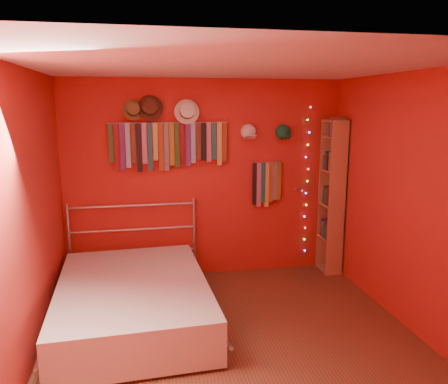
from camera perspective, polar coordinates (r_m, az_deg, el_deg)
ground at (r=4.32m, az=1.37°, el=-19.04°), size 3.50×3.50×0.00m
back_wall at (r=5.53m, az=-2.37°, el=1.62°), size 3.50×0.02×2.50m
right_wall at (r=4.54m, az=23.62°, el=-1.50°), size 0.02×3.50×2.50m
left_wall at (r=3.88m, az=-24.77°, el=-3.66°), size 0.02×3.50×2.50m
ceiling at (r=3.74m, az=1.55°, el=16.19°), size 3.50×3.50×0.02m
tie_rack at (r=5.35m, az=-7.31°, el=6.32°), size 1.45×0.03×0.59m
small_tie_rack at (r=5.64m, az=5.59°, el=1.27°), size 0.40×0.03×0.59m
fedora_olive at (r=5.30m, az=-11.75°, el=10.51°), size 0.25×0.14×0.25m
fedora_brown at (r=5.29m, az=-9.64°, el=10.82°), size 0.31×0.17×0.31m
fedora_white at (r=5.32m, az=-4.84°, el=10.48°), size 0.30×0.16×0.30m
cap_white at (r=5.51m, az=3.20°, el=7.85°), size 0.19×0.23×0.19m
cap_green at (r=5.63m, az=7.71°, el=7.74°), size 0.19×0.23×0.19m
fairy_lights at (r=5.84m, az=10.75°, el=1.39°), size 0.06×0.02×1.94m
reading_lamp at (r=5.64m, az=10.07°, el=0.19°), size 0.07×0.28×0.08m
bookshelf at (r=5.84m, az=14.29°, el=-0.53°), size 0.25×0.34×2.00m
bed at (r=4.65m, az=-11.77°, el=-13.67°), size 1.64×2.16×1.03m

